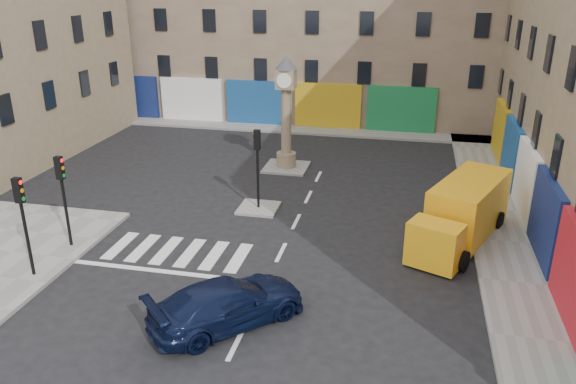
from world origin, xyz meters
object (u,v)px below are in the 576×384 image
(traffic_light_left_far, at_px, (62,187))
(navy_sedan, at_px, (228,303))
(traffic_light_left_near, at_px, (22,211))
(yellow_van, at_px, (463,213))
(traffic_light_island, at_px, (257,156))
(clock_pillar, at_px, (286,106))

(traffic_light_left_far, xyz_separation_m, navy_sedan, (7.74, -3.59, -1.89))
(traffic_light_left_near, relative_size, yellow_van, 0.54)
(traffic_light_island, distance_m, navy_sedan, 9.29)
(clock_pillar, distance_m, navy_sedan, 15.31)
(traffic_light_left_near, height_order, yellow_van, traffic_light_left_near)
(navy_sedan, bearing_deg, yellow_van, -89.88)
(traffic_light_left_near, distance_m, clock_pillar, 15.19)
(traffic_light_left_near, bearing_deg, yellow_van, 23.21)
(clock_pillar, bearing_deg, yellow_van, -38.92)
(clock_pillar, height_order, yellow_van, clock_pillar)
(traffic_light_left_near, xyz_separation_m, navy_sedan, (7.74, -1.19, -1.89))
(traffic_light_left_near, bearing_deg, navy_sedan, -8.71)
(traffic_light_left_near, distance_m, yellow_van, 16.68)
(yellow_van, bearing_deg, clock_pillar, 164.25)
(traffic_light_left_near, distance_m, traffic_light_island, 10.03)
(traffic_light_left_far, relative_size, yellow_van, 0.54)
(navy_sedan, bearing_deg, traffic_light_left_far, 19.50)
(traffic_light_left_far, bearing_deg, traffic_light_island, 40.60)
(traffic_light_left_far, distance_m, navy_sedan, 8.74)
(clock_pillar, height_order, navy_sedan, clock_pillar)
(traffic_light_island, relative_size, navy_sedan, 0.74)
(traffic_light_left_near, relative_size, clock_pillar, 0.61)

